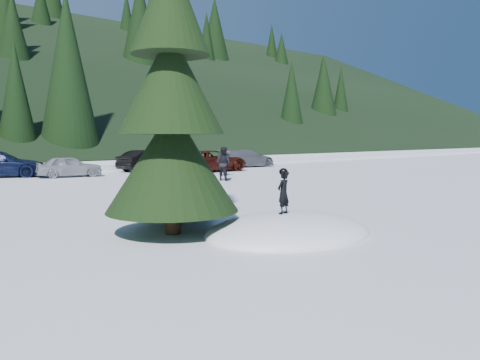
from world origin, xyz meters
TOP-DOWN VIEW (x-y plane):
  - ground at (0.00, 0.00)m, footprint 200.00×200.00m
  - snow_mound at (0.00, 0.00)m, footprint 4.48×3.52m
  - spruce_tall at (-2.20, 1.80)m, footprint 3.20×3.20m
  - spruce_short at (-1.20, 3.20)m, footprint 2.20×2.20m
  - child_skier at (-0.09, 0.12)m, footprint 0.43×0.33m
  - adult_0 at (7.23, 11.94)m, footprint 0.87×1.02m
  - adult_1 at (9.08, 14.31)m, footprint 1.06×0.88m
  - car_4 at (1.64, 19.47)m, footprint 3.87×2.14m
  - car_5 at (7.57, 20.98)m, footprint 4.60×2.55m
  - car_6 at (10.60, 17.65)m, footprint 5.12×2.37m
  - car_7 at (15.50, 19.76)m, footprint 4.89×2.27m

SIDE VIEW (x-z plane):
  - ground at x=0.00m, z-range 0.00..0.00m
  - snow_mound at x=0.00m, z-range -0.48..0.48m
  - car_4 at x=1.64m, z-range 0.00..1.25m
  - car_7 at x=15.50m, z-range 0.00..1.38m
  - car_6 at x=10.60m, z-range 0.00..1.42m
  - car_5 at x=7.57m, z-range 0.00..1.44m
  - adult_1 at x=9.08m, z-range 0.00..1.69m
  - adult_0 at x=7.23m, z-range 0.00..1.82m
  - child_skier at x=-0.09m, z-range 0.48..1.53m
  - spruce_short at x=-1.20m, z-range -0.58..4.79m
  - spruce_tall at x=-2.20m, z-range -0.98..7.62m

